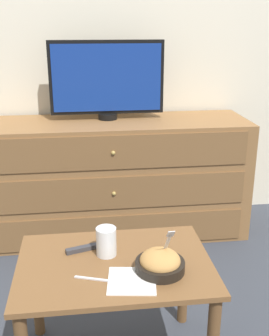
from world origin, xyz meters
TOP-DOWN VIEW (x-y plane):
  - ground_plane at (0.00, 0.00)m, footprint 12.00×12.00m
  - wall_back at (0.00, 0.03)m, footprint 12.00×0.05m
  - dresser at (-0.13, -0.27)m, footprint 1.69×0.50m
  - tv at (-0.14, -0.21)m, footprint 0.69×0.12m
  - coffee_table at (-0.20, -1.41)m, footprint 0.72×0.50m
  - takeout_bowl at (-0.04, -1.48)m, footprint 0.18×0.18m
  - drink_cup at (-0.23, -1.35)m, footprint 0.08×0.08m
  - napkin at (-0.15, -1.53)m, footprint 0.18×0.18m
  - knife at (-0.26, -1.51)m, footprint 0.17×0.07m
  - remote_control at (-0.31, -1.31)m, footprint 0.15×0.07m

SIDE VIEW (x-z plane):
  - ground_plane at x=0.00m, z-range 0.00..0.00m
  - dresser at x=-0.13m, z-range 0.00..0.74m
  - coffee_table at x=-0.20m, z-range 0.15..0.61m
  - napkin at x=-0.15m, z-range 0.47..0.47m
  - knife at x=-0.26m, z-range 0.47..0.47m
  - remote_control at x=-0.31m, z-range 0.47..0.48m
  - takeout_bowl at x=-0.04m, z-range 0.40..0.59m
  - drink_cup at x=-0.23m, z-range 0.46..0.57m
  - tv at x=-0.14m, z-range 0.75..1.21m
  - wall_back at x=0.00m, z-range 0.00..2.60m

